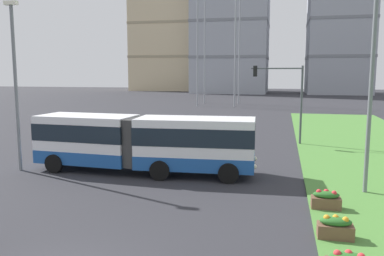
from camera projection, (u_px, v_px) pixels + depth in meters
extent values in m
cube|color=white|center=(196.00, 143.00, 20.45)|extent=(6.13, 2.83, 2.55)
cube|color=#1E519E|center=(196.00, 160.00, 20.58)|extent=(6.15, 2.85, 0.70)
cube|color=#19232D|center=(196.00, 135.00, 20.40)|extent=(6.17, 2.88, 0.90)
cube|color=white|center=(87.00, 138.00, 21.82)|extent=(5.35, 2.83, 2.55)
cube|color=#1E519E|center=(88.00, 155.00, 21.95)|extent=(5.37, 2.85, 0.70)
cube|color=#19232D|center=(87.00, 131.00, 21.76)|extent=(5.39, 2.87, 0.90)
cylinder|color=#383838|center=(139.00, 141.00, 20.95)|extent=(2.40, 2.40, 2.45)
cylinder|color=black|center=(232.00, 162.00, 21.55)|extent=(1.01, 0.34, 1.00)
cylinder|color=black|center=(228.00, 173.00, 19.11)|extent=(1.01, 0.34, 1.00)
cylinder|color=black|center=(171.00, 160.00, 22.11)|extent=(1.01, 0.34, 1.00)
cylinder|color=black|center=(160.00, 170.00, 19.67)|extent=(1.01, 0.34, 1.00)
cylinder|color=black|center=(80.00, 154.00, 23.54)|extent=(1.02, 0.34, 1.00)
cylinder|color=black|center=(54.00, 164.00, 21.17)|extent=(1.02, 0.34, 1.00)
sphere|color=#F9EFC6|center=(255.00, 159.00, 20.96)|extent=(0.24, 0.24, 0.24)
sphere|color=#F9EFC6|center=(254.00, 167.00, 19.21)|extent=(0.24, 0.24, 0.24)
cube|color=black|center=(135.00, 132.00, 31.75)|extent=(4.58, 2.31, 0.80)
cube|color=black|center=(134.00, 124.00, 31.70)|extent=(2.56, 1.95, 0.60)
cylinder|color=black|center=(157.00, 135.00, 32.12)|extent=(0.66, 0.29, 0.64)
cylinder|color=black|center=(148.00, 138.00, 30.44)|extent=(0.66, 0.29, 0.64)
cylinder|color=black|center=(124.00, 133.00, 33.12)|extent=(0.66, 0.29, 0.64)
cylinder|color=black|center=(113.00, 136.00, 31.44)|extent=(0.66, 0.29, 0.64)
sphere|color=red|center=(337.00, 254.00, 10.13)|extent=(0.20, 0.20, 0.20)
sphere|color=red|center=(349.00, 253.00, 10.15)|extent=(0.20, 0.20, 0.20)
cube|color=brown|center=(335.00, 231.00, 12.64)|extent=(1.10, 0.56, 0.44)
ellipsoid|color=#2D6B28|center=(336.00, 221.00, 12.59)|extent=(0.99, 0.50, 0.28)
sphere|color=orange|center=(327.00, 218.00, 12.64)|extent=(0.20, 0.20, 0.20)
sphere|color=orange|center=(336.00, 218.00, 12.66)|extent=(0.20, 0.20, 0.20)
sphere|color=orange|center=(346.00, 220.00, 12.46)|extent=(0.20, 0.20, 0.20)
cube|color=brown|center=(326.00, 203.00, 15.41)|extent=(1.10, 0.56, 0.44)
ellipsoid|color=#2D6B28|center=(326.00, 195.00, 15.36)|extent=(0.99, 0.50, 0.28)
sphere|color=red|center=(319.00, 192.00, 15.41)|extent=(0.20, 0.20, 0.20)
sphere|color=red|center=(326.00, 192.00, 15.43)|extent=(0.20, 0.20, 0.20)
sphere|color=red|center=(334.00, 193.00, 15.23)|extent=(0.20, 0.20, 0.20)
cylinder|color=#474C51|center=(301.00, 106.00, 29.17)|extent=(0.16, 0.16, 5.82)
cylinder|color=#474C51|center=(277.00, 68.00, 29.21)|extent=(3.70, 0.10, 0.10)
cube|color=black|center=(255.00, 71.00, 29.58)|extent=(0.28, 0.28, 0.80)
sphere|color=red|center=(255.00, 68.00, 29.54)|extent=(0.16, 0.16, 0.16)
sphere|color=yellow|center=(255.00, 71.00, 29.58)|extent=(0.16, 0.16, 0.16)
sphere|color=green|center=(255.00, 75.00, 29.61)|extent=(0.16, 0.16, 0.16)
cylinder|color=slate|center=(16.00, 90.00, 21.18)|extent=(0.18, 0.18, 8.77)
cube|color=white|center=(11.00, 3.00, 20.57)|extent=(0.70, 0.28, 0.20)
cylinder|color=slate|center=(371.00, 81.00, 16.88)|extent=(0.18, 0.18, 9.89)
cube|color=beige|center=(167.00, 10.00, 121.86)|extent=(18.88, 18.27, 48.64)
cube|color=#9C8D6E|center=(167.00, 57.00, 123.81)|extent=(19.08, 18.47, 0.70)
cube|color=#9C8D6E|center=(167.00, 25.00, 122.48)|extent=(19.08, 18.47, 0.70)
cube|color=gray|center=(231.00, 58.00, 107.36)|extent=(19.45, 18.84, 0.70)
cube|color=gray|center=(232.00, 24.00, 106.13)|extent=(19.45, 18.84, 0.70)
cube|color=gray|center=(337.00, 57.00, 102.46)|extent=(15.35, 18.84, 0.70)
cube|color=gray|center=(339.00, 22.00, 101.23)|extent=(15.35, 18.84, 0.70)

